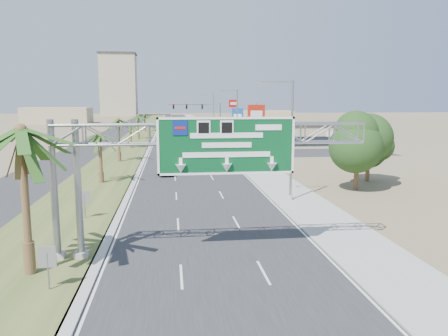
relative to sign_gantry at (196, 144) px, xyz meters
name	(u,v)px	position (x,y,z in m)	size (l,w,h in m)	color
road	(179,131)	(1.06, 100.07, -6.05)	(12.00, 300.00, 0.02)	#28282B
sidewalk_right	(210,131)	(9.56, 100.07, -6.01)	(4.00, 300.00, 0.10)	#9E9B93
median_grass	(143,131)	(-8.94, 100.07, -6.00)	(7.00, 300.00, 0.12)	#3D5023
opposing_road	(118,132)	(-15.94, 100.07, -6.05)	(8.00, 300.00, 0.02)	#28282B
sign_gantry	(196,144)	(0.00, 0.00, 0.00)	(16.75, 1.24, 7.50)	gray
palm_near	(20,131)	(-8.14, -1.93, 0.87)	(5.70, 5.70, 8.35)	brown
palm_row_b	(100,136)	(-8.44, 22.07, -1.16)	(3.99, 3.99, 5.95)	brown
palm_row_c	(118,121)	(-8.44, 38.07, -0.39)	(3.99, 3.99, 6.75)	brown
palm_row_d	(130,123)	(-8.44, 56.07, -1.64)	(3.99, 3.99, 5.45)	brown
palm_row_e	(138,116)	(-8.44, 75.07, -0.97)	(3.99, 3.99, 6.15)	brown
palm_row_f	(145,114)	(-8.44, 100.07, -1.35)	(3.99, 3.99, 5.75)	brown
streetlight_near	(289,145)	(8.36, 12.07, -1.36)	(3.27, 0.44, 10.00)	gray
streetlight_mid	(236,126)	(8.36, 42.07, -1.36)	(3.27, 0.44, 10.00)	gray
streetlight_far	(213,117)	(8.36, 78.07, -1.36)	(3.27, 0.44, 10.00)	gray
signal_mast	(210,119)	(6.23, 62.05, -1.21)	(10.28, 0.71, 8.00)	gray
store_building	(303,135)	(23.06, 56.07, -4.06)	(18.00, 10.00, 4.00)	tan
oak_near	(358,142)	(16.06, 16.07, -1.53)	(4.50, 4.50, 6.80)	brown
oak_far	(369,145)	(19.06, 20.07, -2.24)	(3.50, 3.50, 5.60)	brown
median_signback_a	(48,260)	(-6.74, -3.93, -4.61)	(0.75, 0.08, 2.08)	gray
median_signback_b	(84,200)	(-7.44, 8.07, -4.61)	(0.75, 0.08, 2.08)	gray
tower_distant	(119,85)	(-30.94, 240.07, 11.44)	(20.00, 16.00, 35.00)	tan
building_distant_left	(58,115)	(-43.94, 150.07, -3.06)	(24.00, 14.00, 6.00)	tan
building_distant_right	(262,118)	(31.06, 130.07, -3.56)	(20.00, 12.00, 5.00)	tan
car_left_lane	(167,168)	(-1.87, 26.67, -5.33)	(1.71, 4.25, 1.45)	black
car_mid_lane	(180,146)	(0.14, 53.18, -5.40)	(1.40, 4.00, 1.32)	maroon
car_right_lane	(202,141)	(4.69, 61.14, -5.28)	(2.57, 5.58, 1.55)	gray
car_far	(172,140)	(-1.15, 63.87, -5.31)	(2.09, 5.15, 1.49)	black
pole_sign_red_near	(256,117)	(10.06, 34.88, 0.19)	(2.41, 0.77, 8.04)	gray
pole_sign_blue	(237,118)	(10.37, 53.47, -0.75)	(1.98, 1.00, 7.26)	gray
pole_sign_red_far	(233,107)	(13.40, 79.95, 0.97)	(2.19, 0.91, 8.88)	gray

